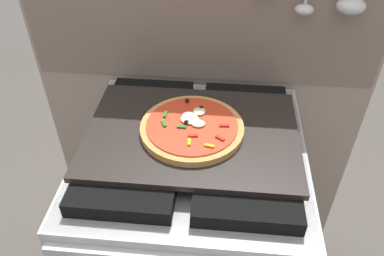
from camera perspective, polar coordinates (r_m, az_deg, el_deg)
kitchen_backsplash at (r=1.32m, az=1.51°, el=4.57°), size 1.10×0.09×1.55m
stove at (r=1.33m, az=-0.01°, el=-16.05°), size 0.60×0.64×0.90m
baking_tray at (r=0.99m, az=0.00°, el=-0.81°), size 0.54×0.38×0.02m
pizza_left at (r=0.97m, az=-0.10°, el=-0.00°), size 0.26×0.26×0.03m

